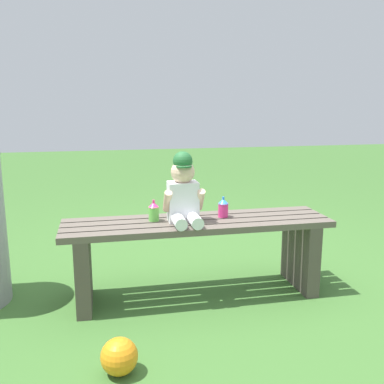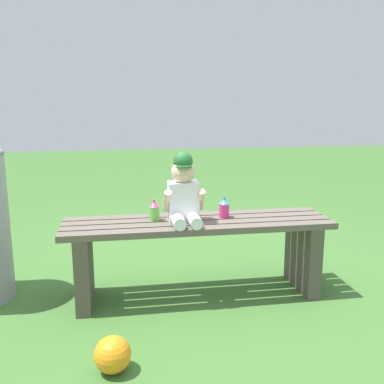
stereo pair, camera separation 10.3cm
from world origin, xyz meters
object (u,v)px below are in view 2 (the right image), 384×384
at_px(park_bench, 198,245).
at_px(sippy_cup_left, 154,211).
at_px(toy_ball, 113,355).
at_px(child_figure, 184,192).
at_px(sippy_cup_right, 224,208).

relative_size(park_bench, sippy_cup_left, 12.56).
xyz_separation_m(park_bench, toy_ball, (-0.50, -0.70, -0.23)).
xyz_separation_m(sippy_cup_left, toy_ball, (-0.25, -0.73, -0.44)).
height_order(park_bench, child_figure, child_figure).
bearing_deg(child_figure, park_bench, 12.43).
height_order(child_figure, sippy_cup_left, child_figure).
xyz_separation_m(sippy_cup_left, sippy_cup_right, (0.42, 0.00, 0.00)).
distance_m(park_bench, sippy_cup_left, 0.33).
relative_size(sippy_cup_left, toy_ball, 0.77).
bearing_deg(sippy_cup_left, toy_ball, -108.46).
height_order(park_bench, toy_ball, park_bench).
bearing_deg(sippy_cup_left, park_bench, -8.79).
distance_m(park_bench, toy_ball, 0.88).
relative_size(sippy_cup_left, sippy_cup_right, 1.00).
xyz_separation_m(child_figure, sippy_cup_right, (0.25, 0.06, -0.12)).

